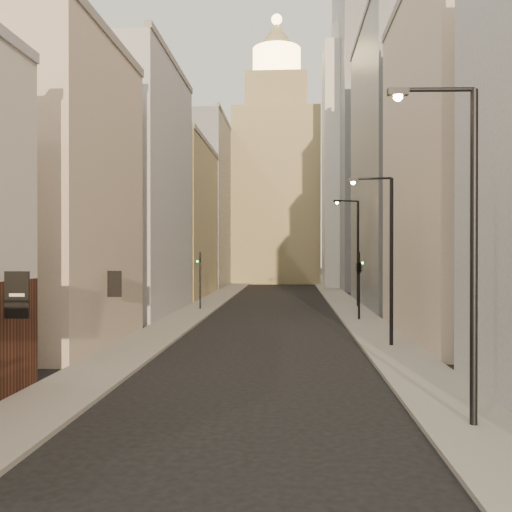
{
  "coord_description": "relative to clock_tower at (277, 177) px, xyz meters",
  "views": [
    {
      "loc": [
        1.37,
        -3.55,
        4.94
      ],
      "look_at": [
        -0.27,
        23.36,
        4.78
      ],
      "focal_mm": 40.0,
      "sensor_mm": 36.0,
      "label": 1
    }
  ],
  "objects": [
    {
      "name": "right_bldg_beige",
      "position": [
        13.0,
        -62.0,
        -7.63
      ],
      "size": [
        8.0,
        16.0,
        20.0
      ],
      "primitive_type": "cube",
      "color": "#B5A18D",
      "rests_on": "ground"
    },
    {
      "name": "streetlamp_near",
      "position": [
        7.21,
        -79.38,
        -12.18
      ],
      "size": [
        2.5,
        0.31,
        9.54
      ],
      "rotation": [
        0.0,
        0.0,
        0.04
      ],
      "color": "black",
      "rests_on": "ground"
    },
    {
      "name": "left_bldg_tan",
      "position": [
        -11.0,
        -32.0,
        -9.13
      ],
      "size": [
        8.0,
        18.0,
        17.0
      ],
      "primitive_type": "cube",
      "color": "#92835A",
      "rests_on": "ground"
    },
    {
      "name": "left_bldg_grey",
      "position": [
        -11.0,
        -50.0,
        -7.63
      ],
      "size": [
        8.0,
        16.0,
        20.0
      ],
      "primitive_type": "cube",
      "color": "#939398",
      "rests_on": "ground"
    },
    {
      "name": "streetlamp_mid",
      "position": [
        7.35,
        -65.69,
        -12.57
      ],
      "size": [
        2.32,
        0.51,
        8.86
      ],
      "rotation": [
        0.0,
        0.0,
        -0.14
      ],
      "color": "black",
      "rests_on": "ground"
    },
    {
      "name": "sidewalk_right",
      "position": [
        7.5,
        -37.0,
        -17.56
      ],
      "size": [
        3.0,
        140.0,
        0.15
      ],
      "primitive_type": "cube",
      "color": "gray",
      "rests_on": "ground"
    },
    {
      "name": "highrise",
      "position": [
        19.0,
        -14.0,
        8.02
      ],
      "size": [
        21.0,
        23.0,
        51.2
      ],
      "color": "gray",
      "rests_on": "ground"
    },
    {
      "name": "clock_tower",
      "position": [
        0.0,
        0.0,
        0.0
      ],
      "size": [
        14.0,
        14.0,
        44.9
      ],
      "color": "#92835A",
      "rests_on": "ground"
    },
    {
      "name": "sidewalk_left",
      "position": [
        -5.5,
        -37.0,
        -17.56
      ],
      "size": [
        3.0,
        140.0,
        0.15
      ],
      "primitive_type": "cube",
      "color": "gray",
      "rests_on": "ground"
    },
    {
      "name": "left_bldg_wingrid",
      "position": [
        -11.0,
        -12.0,
        -5.63
      ],
      "size": [
        8.0,
        20.0,
        24.0
      ],
      "primitive_type": "cube",
      "color": "gray",
      "rests_on": "ground"
    },
    {
      "name": "right_bldg_wingrid",
      "position": [
        13.0,
        -42.0,
        -4.63
      ],
      "size": [
        8.0,
        20.0,
        26.0
      ],
      "primitive_type": "cube",
      "color": "gray",
      "rests_on": "ground"
    },
    {
      "name": "white_tower",
      "position": [
        11.0,
        -14.0,
        0.97
      ],
      "size": [
        8.0,
        8.0,
        41.5
      ],
      "color": "silver",
      "rests_on": "ground"
    },
    {
      "name": "left_bldg_beige",
      "position": [
        -11.0,
        -66.0,
        -9.63
      ],
      "size": [
        8.0,
        12.0,
        16.0
      ],
      "primitive_type": "cube",
      "color": "#B5A18D",
      "rests_on": "ground"
    },
    {
      "name": "traffic_light_right",
      "position": [
        7.28,
        -54.21,
        -13.7
      ],
      "size": [
        0.74,
        0.74,
        5.0
      ],
      "rotation": [
        0.0,
        0.0,
        3.01
      ],
      "color": "black",
      "rests_on": "ground"
    },
    {
      "name": "streetlamp_far",
      "position": [
        8.17,
        -44.09,
        -12.14
      ],
      "size": [
        2.36,
        1.2,
        9.62
      ],
      "rotation": [
        0.0,
        0.0,
        0.42
      ],
      "color": "black",
      "rests_on": "ground"
    },
    {
      "name": "traffic_light_left",
      "position": [
        -5.36,
        -47.32,
        -14.07
      ],
      "size": [
        0.58,
        0.5,
        5.0
      ],
      "rotation": [
        0.0,
        0.0,
        3.38
      ],
      "color": "black",
      "rests_on": "ground"
    }
  ]
}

